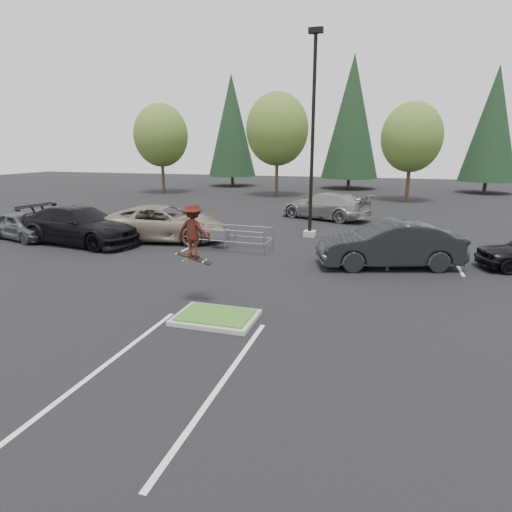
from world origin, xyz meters
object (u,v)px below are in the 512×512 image
(car_l_tan, at_px, (162,223))
(car_far_silver, at_px, (327,206))
(decid_a, at_px, (161,137))
(skateboarder, at_px, (194,231))
(decid_c, at_px, (411,140))
(light_pole, at_px, (312,148))
(cart_corral, at_px, (222,235))
(decid_b, at_px, (277,132))
(car_l_grey, at_px, (22,226))
(car_r_charc, at_px, (389,244))
(conif_b, at_px, (352,117))
(conif_c, at_px, (493,124))
(car_l_black, at_px, (79,225))
(conif_a, at_px, (232,126))

(car_l_tan, relative_size, car_far_silver, 1.05)
(decid_a, relative_size, skateboarder, 4.95)
(decid_c, xyz_separation_m, skateboarder, (-7.04, -28.83, -3.01))
(light_pole, bearing_deg, cart_corral, -130.71)
(decid_b, height_order, car_l_grey, decid_b)
(car_r_charc, xyz_separation_m, car_far_silver, (-3.92, 11.00, -0.03))
(conif_b, relative_size, car_l_tan, 2.29)
(light_pole, xyz_separation_m, car_l_grey, (-14.00, -5.00, -3.86))
(conif_c, xyz_separation_m, car_far_silver, (-13.42, -21.50, -5.97))
(decid_a, xyz_separation_m, cart_corral, (15.08, -22.01, -4.91))
(car_l_grey, bearing_deg, conif_b, -7.18)
(decid_a, relative_size, car_l_tan, 1.40)
(decid_c, height_order, car_l_black, decid_c)
(car_r_charc, bearing_deg, car_l_black, -107.13)
(car_l_black, height_order, car_far_silver, car_l_black)
(conif_c, relative_size, car_far_silver, 2.08)
(car_l_black, bearing_deg, decid_b, -1.59)
(decid_a, relative_size, conif_b, 0.61)
(car_l_tan, bearing_deg, car_r_charc, -109.84)
(skateboarder, bearing_deg, decid_c, -98.24)
(conif_b, height_order, cart_corral, conif_b)
(conif_c, bearing_deg, car_l_grey, -130.24)
(decid_c, distance_m, skateboarder, 29.83)
(conif_b, height_order, car_r_charc, conif_b)
(conif_a, relative_size, car_r_charc, 2.36)
(conif_b, xyz_separation_m, car_far_silver, (0.58, -22.50, -6.97))
(conif_c, bearing_deg, decid_a, -163.52)
(light_pole, relative_size, car_l_grey, 2.47)
(conif_a, height_order, skateboarder, conif_a)
(decid_c, distance_m, car_far_silver, 13.73)
(light_pole, relative_size, car_l_black, 1.60)
(cart_corral, relative_size, car_l_tan, 0.60)
(conif_b, distance_m, car_r_charc, 34.51)
(conif_a, height_order, car_far_silver, conif_a)
(cart_corral, distance_m, car_l_black, 7.15)
(decid_b, relative_size, cart_corral, 2.53)
(light_pole, relative_size, conif_c, 0.81)
(cart_corral, xyz_separation_m, car_l_grey, (-10.58, -1.02, 0.03))
(decid_c, height_order, conif_a, conif_a)
(conif_a, bearing_deg, car_l_black, -83.09)
(conif_b, bearing_deg, car_l_black, -106.62)
(cart_corral, height_order, car_l_tan, car_l_tan)
(conif_a, distance_m, car_l_grey, 33.62)
(decid_a, height_order, decid_b, decid_b)
(car_l_black, bearing_deg, light_pole, -56.50)
(decid_a, relative_size, car_l_grey, 2.17)
(car_far_silver, bearing_deg, cart_corral, 3.68)
(light_pole, bearing_deg, decid_a, 135.75)
(conif_b, distance_m, car_far_silver, 23.56)
(car_l_tan, bearing_deg, car_far_silver, -47.99)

